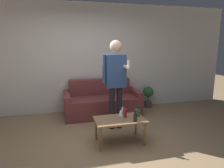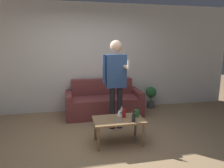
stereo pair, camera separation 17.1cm
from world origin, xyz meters
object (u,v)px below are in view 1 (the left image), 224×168
bottle_orange (125,113)px  coffee_table (120,122)px  couch (102,102)px  person_standing_front (116,77)px

bottle_orange → coffee_table: bearing=-153.9°
coffee_table → bottle_orange: 0.19m
couch → bottle_orange: size_ratio=8.87×
bottle_orange → person_standing_front: size_ratio=0.11×
coffee_table → bottle_orange: (0.11, 0.05, 0.14)m
couch → coffee_table: (0.01, -1.51, 0.08)m
bottle_orange → person_standing_front: 0.79m
couch → person_standing_front: (0.10, -0.89, 0.77)m
coffee_table → person_standing_front: size_ratio=0.49×
couch → person_standing_front: bearing=-83.7°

